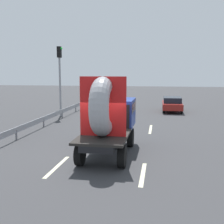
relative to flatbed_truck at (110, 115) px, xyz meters
name	(u,v)px	position (x,y,z in m)	size (l,w,h in m)	color
ground_plane	(99,158)	(-0.29, -0.94, -1.75)	(120.00, 120.00, 0.00)	#38383A
flatbed_truck	(110,115)	(0.00, 0.00, 0.00)	(2.02, 5.21, 3.55)	black
distant_sedan	(172,104)	(3.41, 14.39, -1.02)	(1.78, 4.16, 1.36)	black
traffic_light	(60,71)	(-5.95, 9.98, 2.01)	(0.42, 0.36, 5.75)	gray
guardrail	(54,115)	(-5.50, 7.18, -1.22)	(0.10, 15.02, 0.71)	gray
lane_dash_left_near	(57,166)	(-1.70, -2.33, -1.74)	(2.62, 0.16, 0.01)	beige
lane_dash_left_far	(98,129)	(-1.70, 5.24, -1.74)	(2.12, 0.16, 0.01)	beige
lane_dash_right_near	(143,174)	(1.70, -2.61, -1.74)	(2.47, 0.16, 0.01)	beige
lane_dash_right_far	(151,129)	(1.70, 5.70, -1.74)	(2.85, 0.16, 0.01)	beige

